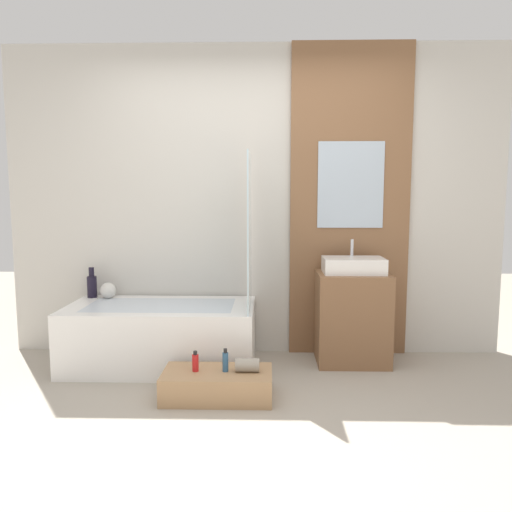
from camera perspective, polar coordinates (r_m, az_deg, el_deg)
name	(u,v)px	position (r m, az deg, el deg)	size (l,w,h in m)	color
ground_plane	(247,435)	(3.01, -1.00, -19.80)	(12.00, 12.00, 0.00)	#A39989
wall_tiled_back	(255,202)	(4.27, -0.13, 6.19)	(4.20, 0.06, 2.60)	beige
wall_wood_accent	(350,201)	(4.27, 10.68, 6.18)	(1.00, 0.04, 2.60)	brown
bathtub	(161,335)	(4.09, -10.76, -8.89)	(1.47, 0.75, 0.49)	white
glass_shower_screen	(249,231)	(3.78, -0.76, 2.82)	(0.01, 0.57, 1.18)	silver
wooden_step_bench	(217,385)	(3.47, -4.43, -14.43)	(0.73, 0.38, 0.18)	#A87F56
vanity_cabinet	(352,318)	(4.15, 10.93, -6.96)	(0.57, 0.45, 0.74)	brown
sink	(353,265)	(4.07, 11.07, -1.05)	(0.48, 0.31, 0.26)	white
vase_tall_dark	(92,285)	(4.46, -18.24, -3.19)	(0.08, 0.08, 0.26)	black
vase_round_light	(108,290)	(4.39, -16.54, -3.79)	(0.13, 0.13, 0.13)	silver
bottle_soap_primary	(195,362)	(3.44, -6.94, -11.95)	(0.04, 0.04, 0.14)	red
bottle_soap_secondary	(225,361)	(3.41, -3.52, -11.92)	(0.04, 0.04, 0.16)	#2D567A
towel_roll	(247,365)	(3.41, -1.00, -12.35)	(0.09, 0.09, 0.16)	gray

